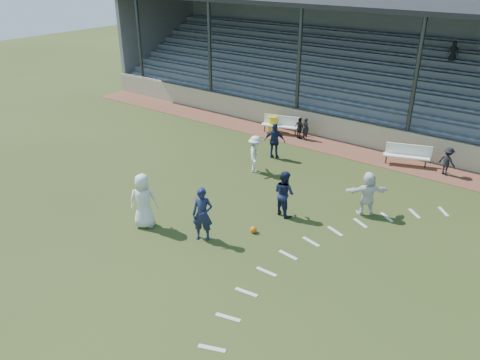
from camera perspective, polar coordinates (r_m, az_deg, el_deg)
name	(u,v)px	position (r m, az deg, el deg)	size (l,w,h in m)	color
ground	(196,241)	(15.85, -5.44, -7.40)	(90.00, 90.00, 0.00)	#2D3917
cinder_track	(336,148)	(23.79, 11.59, 3.90)	(34.00, 2.00, 0.02)	brown
retaining_wall	(346,131)	(24.49, 12.79, 5.89)	(34.00, 0.18, 1.20)	tan
bench_left	(281,123)	(25.16, 5.05, 6.93)	(2.03, 0.98, 0.95)	white
bench_right	(408,153)	(22.45, 19.76, 3.12)	(2.02, 1.10, 0.95)	white
trash_bin	(273,124)	(25.41, 4.07, 6.85)	(0.54, 0.54, 0.87)	yellow
football	(254,230)	(16.17, 1.66, -6.07)	(0.23, 0.23, 0.23)	#E3600D
player_white_lead	(143,201)	(16.47, -11.69, -2.51)	(0.97, 0.63, 1.98)	silver
player_navy_lead	(202,214)	(15.47, -4.60, -4.18)	(0.68, 0.45, 1.88)	#161F3E
player_navy_mid	(284,193)	(16.99, 5.40, -1.61)	(0.84, 0.66, 1.73)	#161F3E
player_white_wing	(255,154)	(20.38, 1.88, 3.17)	(1.07, 0.61, 1.65)	silver
player_navy_wing	(275,141)	(21.89, 4.26, 4.76)	(0.98, 0.41, 1.68)	#161F3E
player_white_back	(367,193)	(17.58, 15.28, -1.59)	(1.55, 0.49, 1.67)	silver
sub_left_near	(306,129)	(24.44, 8.01, 6.21)	(0.41, 0.27, 1.13)	black
sub_left_far	(300,128)	(24.46, 7.28, 6.28)	(0.67, 0.28, 1.14)	black
sub_right	(447,161)	(22.02, 23.95, 2.12)	(0.81, 0.46, 1.25)	black
grandstand	(385,81)	(28.27, 17.22, 11.41)	(34.60, 9.00, 6.61)	slate
penalty_arc	(303,288)	(13.91, 7.71, -12.87)	(3.89, 14.63, 0.01)	silver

